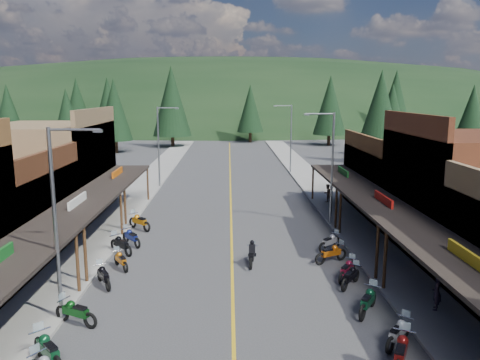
{
  "coord_description": "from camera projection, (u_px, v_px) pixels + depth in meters",
  "views": [
    {
      "loc": [
        -0.15,
        -24.19,
        9.27
      ],
      "look_at": [
        0.67,
        9.63,
        3.0
      ],
      "focal_mm": 35.0,
      "sensor_mm": 36.0,
      "label": 1
    }
  ],
  "objects": [
    {
      "name": "rider_on_bike",
      "position": [
        252.0,
        255.0,
        25.56
      ],
      "size": [
        0.88,
        2.01,
        1.48
      ],
      "rotation": [
        0.0,
        0.0,
        -0.12
      ],
      "color": "black",
      "rests_on": "ground"
    },
    {
      "name": "pine_2",
      "position": [
        172.0,
        101.0,
        80.79
      ],
      "size": [
        6.72,
        6.72,
        14.0
      ],
      "color": "black",
      "rests_on": "ground"
    },
    {
      "name": "pine_10",
      "position": [
        114.0,
        110.0,
        72.96
      ],
      "size": [
        5.38,
        5.38,
        11.6
      ],
      "color": "black",
      "rests_on": "ground"
    },
    {
      "name": "sidewalk_east",
      "position": [
        320.0,
        190.0,
        45.33
      ],
      "size": [
        3.4,
        94.0,
        0.15
      ],
      "primitive_type": "cube",
      "color": "gray",
      "rests_on": "ground"
    },
    {
      "name": "pine_11",
      "position": [
        380.0,
        109.0,
        61.99
      ],
      "size": [
        5.82,
        5.82,
        12.4
      ],
      "color": "black",
      "rests_on": "ground"
    },
    {
      "name": "bike_east_8",
      "position": [
        331.0,
        252.0,
        25.91
      ],
      "size": [
        2.18,
        1.58,
        1.2
      ],
      "primitive_type": null,
      "rotation": [
        0.0,
        0.0,
        -1.1
      ],
      "color": "#B04F0C",
      "rests_on": "ground"
    },
    {
      "name": "bike_east_5",
      "position": [
        368.0,
        300.0,
        19.88
      ],
      "size": [
        1.79,
        2.24,
        1.25
      ],
      "primitive_type": null,
      "rotation": [
        0.0,
        0.0,
        -0.57
      ],
      "color": "#0B3B21",
      "rests_on": "ground"
    },
    {
      "name": "pedestrian_east_a",
      "position": [
        437.0,
        292.0,
        19.91
      ],
      "size": [
        0.57,
        0.67,
        1.56
      ],
      "primitive_type": "imported",
      "rotation": [
        0.0,
        0.0,
        -1.99
      ],
      "color": "#271D2C",
      "rests_on": "sidewalk_east"
    },
    {
      "name": "ground",
      "position": [
        232.0,
        266.0,
        25.47
      ],
      "size": [
        220.0,
        220.0,
        0.0
      ],
      "primitive_type": "plane",
      "color": "#38383A",
      "rests_on": "ground"
    },
    {
      "name": "streetlight_1",
      "position": [
        160.0,
        143.0,
        46.12
      ],
      "size": [
        2.16,
        0.18,
        8.0
      ],
      "color": "gray",
      "rests_on": "ground"
    },
    {
      "name": "pine_4",
      "position": [
        330.0,
        105.0,
        83.56
      ],
      "size": [
        5.88,
        5.88,
        12.5
      ],
      "color": "black",
      "rests_on": "ground"
    },
    {
      "name": "bike_west_8",
      "position": [
        121.0,
        244.0,
        27.35
      ],
      "size": [
        2.02,
        2.04,
        1.23
      ],
      "primitive_type": null,
      "rotation": [
        0.0,
        0.0,
        0.77
      ],
      "color": "black",
      "rests_on": "ground"
    },
    {
      "name": "sidewalk_west",
      "position": [
        140.0,
        191.0,
        44.91
      ],
      "size": [
        3.4,
        94.0,
        0.15
      ],
      "primitive_type": "cube",
      "color": "gray",
      "rests_on": "ground"
    },
    {
      "name": "bike_east_6",
      "position": [
        351.0,
        276.0,
        22.67
      ],
      "size": [
        1.73,
        1.99,
        1.14
      ],
      "primitive_type": null,
      "rotation": [
        0.0,
        0.0,
        -0.65
      ],
      "color": "black",
      "rests_on": "ground"
    },
    {
      "name": "bike_west_4",
      "position": [
        48.0,
        349.0,
        15.98
      ],
      "size": [
        2.11,
        2.24,
        1.32
      ],
      "primitive_type": null,
      "rotation": [
        0.0,
        0.0,
        0.73
      ],
      "color": "#0D4222",
      "rests_on": "ground"
    },
    {
      "name": "pine_3",
      "position": [
        250.0,
        108.0,
        89.26
      ],
      "size": [
        5.04,
        5.04,
        11.0
      ],
      "color": "black",
      "rests_on": "ground"
    },
    {
      "name": "bike_east_3",
      "position": [
        401.0,
        351.0,
        15.86
      ],
      "size": [
        1.75,
        2.43,
        1.33
      ],
      "primitive_type": null,
      "rotation": [
        0.0,
        0.0,
        -0.47
      ],
      "color": "#650E0D",
      "rests_on": "ground"
    },
    {
      "name": "bike_east_4",
      "position": [
        398.0,
        332.0,
        17.33
      ],
      "size": [
        1.85,
        1.94,
        1.15
      ],
      "primitive_type": null,
      "rotation": [
        0.0,
        0.0,
        -0.73
      ],
      "color": "#929397",
      "rests_on": "ground"
    },
    {
      "name": "shop_east_3",
      "position": [
        407.0,
        181.0,
        36.45
      ],
      "size": [
        10.9,
        10.2,
        6.2
      ],
      "color": "#4C2D16",
      "rests_on": "ground"
    },
    {
      "name": "shop_east_2",
      "position": [
        471.0,
        195.0,
        26.83
      ],
      "size": [
        10.9,
        9.0,
        8.2
      ],
      "color": "#562B19",
      "rests_on": "ground"
    },
    {
      "name": "shop_west_3",
      "position": [
        50.0,
        170.0,
        35.61
      ],
      "size": [
        10.9,
        10.2,
        8.2
      ],
      "color": "brown",
      "rests_on": "ground"
    },
    {
      "name": "streetlight_0",
      "position": [
        58.0,
        216.0,
        18.6
      ],
      "size": [
        2.16,
        0.18,
        8.0
      ],
      "color": "gray",
      "rests_on": "ground"
    },
    {
      "name": "ridge_hill",
      "position": [
        229.0,
        121.0,
        158.18
      ],
      "size": [
        310.0,
        140.0,
        60.0
      ],
      "primitive_type": "ellipsoid",
      "color": "black",
      "rests_on": "ground"
    },
    {
      "name": "pine_5",
      "position": [
        395.0,
        100.0,
        95.6
      ],
      "size": [
        6.72,
        6.72,
        14.0
      ],
      "color": "black",
      "rests_on": "ground"
    },
    {
      "name": "streetlight_3",
      "position": [
        290.0,
        136.0,
        54.32
      ],
      "size": [
        2.16,
        0.18,
        8.0
      ],
      "color": "gray",
      "rests_on": "ground"
    },
    {
      "name": "bike_east_9",
      "position": [
        330.0,
        241.0,
        27.99
      ],
      "size": [
        1.92,
        1.81,
        1.13
      ],
      "primitive_type": null,
      "rotation": [
        0.0,
        0.0,
        -0.85
      ],
      "color": "#A09FA4",
      "rests_on": "ground"
    },
    {
      "name": "bike_east_7",
      "position": [
        347.0,
        269.0,
        23.53
      ],
      "size": [
        1.7,
        2.03,
        1.15
      ],
      "primitive_type": null,
      "rotation": [
        0.0,
        0.0,
        -0.61
      ],
      "color": "maroon",
      "rests_on": "ground"
    },
    {
      "name": "bike_west_6",
      "position": [
        104.0,
        275.0,
        22.72
      ],
      "size": [
        1.58,
        2.06,
        1.14
      ],
      "primitive_type": null,
      "rotation": [
        0.0,
        0.0,
        0.53
      ],
      "color": "black",
      "rests_on": "ground"
    },
    {
      "name": "pine_1",
      "position": [
        108.0,
        104.0,
        92.39
      ],
      "size": [
        5.88,
        5.88,
        12.5
      ],
      "color": "black",
      "rests_on": "ground"
    },
    {
      "name": "pine_6",
      "position": [
        473.0,
        109.0,
        88.3
      ],
      "size": [
        5.04,
        5.04,
        11.0
      ],
      "color": "black",
      "rests_on": "ground"
    },
    {
      "name": "pine_8",
      "position": [
        67.0,
        118.0,
        63.18
      ],
      "size": [
        4.48,
        4.48,
        10.0
      ],
      "color": "black",
      "rests_on": "ground"
    },
    {
      "name": "bike_west_7",
      "position": [
        121.0,
        259.0,
        24.99
      ],
      "size": [
        1.52,
        1.9,
        1.06
      ],
      "primitive_type": null,
      "rotation": [
        0.0,
        0.0,
        0.57
      ],
      "color": "#C2670D",
      "rests_on": "ground"
    },
    {
      "name": "streetlight_2",
      "position": [
        330.0,
        163.0,
        32.69
      ],
      "size": [
        2.16,
        0.18,
        8.0
      ],
      "color": "gray",
      "rests_on": "ground"
    },
    {
      "name": "bike_west_5",
      "position": [
        76.0,
        311.0,
        18.92
      ],
      "size": [
        2.2,
        1.59,
        1.21
      ],
      "primitive_type": null,
      "rotation": [
        0.0,
        0.0,
        1.1
      ],
      "color": "#0C4013",
      "rests_on": "ground"
    },
    {
      "name": "bike_west_10",
      "position": [
        139.0,
        221.0,
        32.17
      ],
      "size": [
        2.15,
        2.09,
        1.29
      ],
      "primitive_type": null,
      "rotation": [
        0.0,
        0.0,
        0.82
      ],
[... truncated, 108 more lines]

